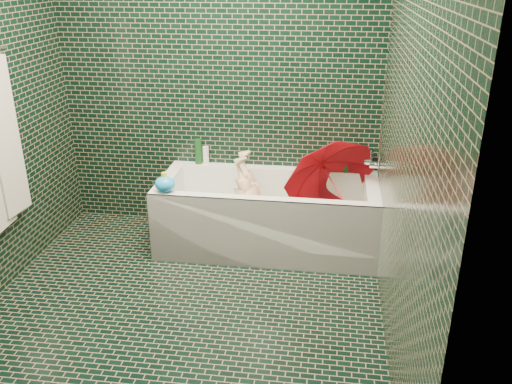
# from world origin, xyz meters

# --- Properties ---
(floor) EXTENTS (2.80, 2.80, 0.00)m
(floor) POSITION_xyz_m (0.00, 0.00, 0.00)
(floor) COLOR black
(floor) RESTS_ON ground
(wall_back) EXTENTS (2.80, 0.00, 2.80)m
(wall_back) POSITION_xyz_m (0.00, 1.40, 1.25)
(wall_back) COLOR black
(wall_back) RESTS_ON floor
(wall_front) EXTENTS (2.80, 0.00, 2.80)m
(wall_front) POSITION_xyz_m (0.00, -1.40, 1.25)
(wall_front) COLOR black
(wall_front) RESTS_ON floor
(wall_right) EXTENTS (0.00, 2.80, 2.80)m
(wall_right) POSITION_xyz_m (1.30, 0.00, 1.25)
(wall_right) COLOR black
(wall_right) RESTS_ON floor
(bathtub) EXTENTS (1.70, 0.75, 0.55)m
(bathtub) POSITION_xyz_m (0.45, 1.01, 0.21)
(bathtub) COLOR white
(bathtub) RESTS_ON floor
(bath_mat) EXTENTS (1.35, 0.47, 0.01)m
(bath_mat) POSITION_xyz_m (0.45, 1.02, 0.16)
(bath_mat) COLOR #3FD32A
(bath_mat) RESTS_ON bathtub
(water) EXTENTS (1.48, 0.53, 0.00)m
(water) POSITION_xyz_m (0.45, 1.02, 0.30)
(water) COLOR silver
(water) RESTS_ON bathtub
(faucet) EXTENTS (0.18, 0.19, 0.55)m
(faucet) POSITION_xyz_m (1.26, 1.02, 0.77)
(faucet) COLOR silver
(faucet) RESTS_ON wall_right
(child) EXTENTS (0.98, 0.42, 0.44)m
(child) POSITION_xyz_m (0.35, 1.00, 0.31)
(child) COLOR #D3AA84
(child) RESTS_ON bathtub
(umbrella) EXTENTS (1.08, 1.09, 1.10)m
(umbrella) POSITION_xyz_m (0.97, 1.01, 0.53)
(umbrella) COLOR red
(umbrella) RESTS_ON bathtub
(soap_bottle_a) EXTENTS (0.12, 0.12, 0.28)m
(soap_bottle_a) POSITION_xyz_m (1.22, 1.32, 0.55)
(soap_bottle_a) COLOR white
(soap_bottle_a) RESTS_ON bathtub
(soap_bottle_b) EXTENTS (0.08, 0.08, 0.17)m
(soap_bottle_b) POSITION_xyz_m (1.24, 1.37, 0.55)
(soap_bottle_b) COLOR #3C1B68
(soap_bottle_b) RESTS_ON bathtub
(soap_bottle_c) EXTENTS (0.14, 0.14, 0.18)m
(soap_bottle_c) POSITION_xyz_m (1.06, 1.36, 0.55)
(soap_bottle_c) COLOR #134319
(soap_bottle_c) RESTS_ON bathtub
(bottle_right_tall) EXTENTS (0.06, 0.06, 0.20)m
(bottle_right_tall) POSITION_xyz_m (1.05, 1.33, 0.65)
(bottle_right_tall) COLOR #134319
(bottle_right_tall) RESTS_ON bathtub
(bottle_right_pump) EXTENTS (0.06, 0.06, 0.20)m
(bottle_right_pump) POSITION_xyz_m (1.23, 1.34, 0.65)
(bottle_right_pump) COLOR silver
(bottle_right_pump) RESTS_ON bathtub
(bottle_left_tall) EXTENTS (0.07, 0.07, 0.21)m
(bottle_left_tall) POSITION_xyz_m (-0.18, 1.36, 0.66)
(bottle_left_tall) COLOR #134319
(bottle_left_tall) RESTS_ON bathtub
(bottle_left_short) EXTENTS (0.07, 0.07, 0.15)m
(bottle_left_short) POSITION_xyz_m (-0.12, 1.37, 0.62)
(bottle_left_short) COLOR white
(bottle_left_short) RESTS_ON bathtub
(rubber_duck) EXTENTS (0.12, 0.08, 0.10)m
(rubber_duck) POSITION_xyz_m (1.05, 1.35, 0.60)
(rubber_duck) COLOR yellow
(rubber_duck) RESTS_ON bathtub
(bath_toy) EXTENTS (0.18, 0.16, 0.15)m
(bath_toy) POSITION_xyz_m (-0.28, 0.72, 0.62)
(bath_toy) COLOR #1A98F0
(bath_toy) RESTS_ON bathtub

